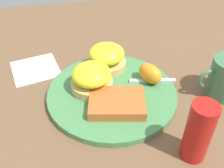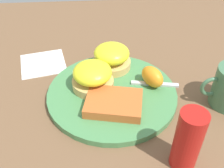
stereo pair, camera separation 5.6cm
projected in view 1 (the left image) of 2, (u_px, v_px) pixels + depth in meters
ground_plane at (112, 96)px, 0.58m from camera, size 1.10×1.10×0.00m
plate at (112, 93)px, 0.58m from camera, size 0.28×0.28×0.01m
sandwich_benedict_left at (107, 57)px, 0.62m from camera, size 0.09×0.09×0.06m
sandwich_benedict_right at (92, 78)px, 0.56m from camera, size 0.09×0.09×0.06m
hashbrown_patty at (116, 103)px, 0.53m from camera, size 0.13×0.11×0.02m
orange_wedge at (150, 74)px, 0.59m from camera, size 0.06×0.07×0.04m
fork at (126, 81)px, 0.60m from camera, size 0.20×0.05×0.00m
napkin at (35, 69)px, 0.66m from camera, size 0.13×0.13×0.00m
condiment_bottle at (198, 132)px, 0.43m from camera, size 0.04×0.04×0.12m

